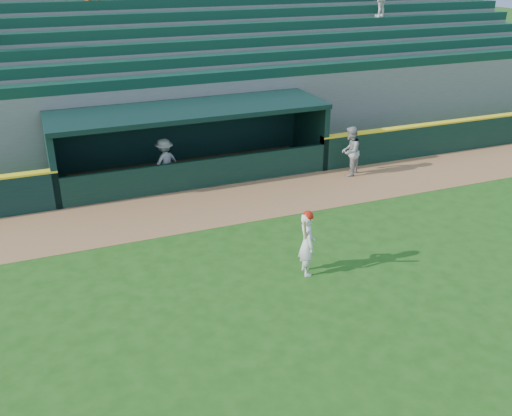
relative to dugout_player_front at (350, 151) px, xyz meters
The scene contains 9 objects.
ground 7.77m from the dugout_player_front, 132.15° to the right, with size 120.00×120.00×0.00m, color #1D4B12.
warning_track 5.32m from the dugout_player_front, behind, with size 40.00×3.00×0.01m, color olive.
field_wall_right 7.12m from the dugout_player_front, ahead, with size 15.50×0.30×1.20m, color black.
wall_stripe_right 7.13m from the dugout_player_front, ahead, with size 15.50×0.32×0.06m, color yellow.
dugout_player_front is the anchor object (origin of this frame).
dugout_player_inside 6.42m from the dugout_player_front, 166.54° to the left, with size 1.05×0.60×1.62m, color #A6A7A1.
dugout 5.68m from the dugout_player_front, 156.23° to the left, with size 9.40×2.80×2.46m.
stands 8.75m from the dugout_player_front, 127.27° to the left, with size 34.50×6.25×7.62m.
batter_at_plate 7.07m from the dugout_player_front, 128.61° to the right, with size 0.57×0.76×1.69m.
Camera 1 is at (-4.87, -10.68, 7.25)m, focal length 40.00 mm.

